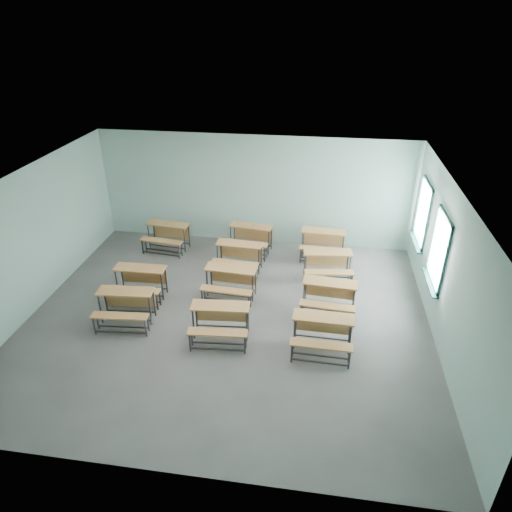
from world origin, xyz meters
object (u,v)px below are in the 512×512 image
at_px(desk_unit_r2c2, 328,262).
at_px(desk_unit_r3c2, 323,240).
at_px(desk_unit_r0c0, 125,303).
at_px(desk_unit_r1c1, 230,279).
at_px(desk_unit_r2c1, 238,254).
at_px(desk_unit_r3c0, 167,233).
at_px(desk_unit_r1c0, 139,279).
at_px(desk_unit_r3c1, 250,235).
at_px(desk_unit_r1c2, 329,294).
at_px(desk_unit_r0c1, 220,318).
at_px(desk_unit_r0c2, 322,330).

bearing_deg(desk_unit_r2c2, desk_unit_r3c2, 89.91).
bearing_deg(desk_unit_r0c0, desk_unit_r1c1, 27.81).
bearing_deg(desk_unit_r0c0, desk_unit_r2c1, 47.47).
bearing_deg(desk_unit_r0c0, desk_unit_r3c0, 88.97).
bearing_deg(desk_unit_r1c0, desk_unit_r0c0, -87.75).
relative_size(desk_unit_r3c0, desk_unit_r3c1, 0.99).
distance_m(desk_unit_r1c2, desk_unit_r2c2, 1.47).
distance_m(desk_unit_r0c1, desk_unit_r3c2, 4.47).
relative_size(desk_unit_r0c1, desk_unit_r3c1, 0.97).
relative_size(desk_unit_r0c0, desk_unit_r3c0, 0.98).
relative_size(desk_unit_r0c1, desk_unit_r1c0, 1.03).
height_order(desk_unit_r1c1, desk_unit_r3c2, same).
height_order(desk_unit_r0c1, desk_unit_r2c1, same).
relative_size(desk_unit_r0c2, desk_unit_r2c2, 0.95).
relative_size(desk_unit_r0c1, desk_unit_r2c1, 1.00).
height_order(desk_unit_r0c1, desk_unit_r3c0, same).
distance_m(desk_unit_r0c1, desk_unit_r1c2, 2.58).
height_order(desk_unit_r0c2, desk_unit_r1c2, same).
relative_size(desk_unit_r3c1, desk_unit_r3c2, 1.05).
distance_m(desk_unit_r1c0, desk_unit_r3c2, 5.09).
height_order(desk_unit_r1c0, desk_unit_r2c1, same).
xyz_separation_m(desk_unit_r2c2, desk_unit_r3c2, (-0.15, 1.23, 0.00)).
distance_m(desk_unit_r0c2, desk_unit_r1c1, 2.76).
relative_size(desk_unit_r0c2, desk_unit_r3c1, 0.94).
xyz_separation_m(desk_unit_r0c0, desk_unit_r0c1, (2.19, -0.24, 0.00)).
xyz_separation_m(desk_unit_r0c0, desk_unit_r3c1, (2.18, 3.77, 0.00)).
distance_m(desk_unit_r1c1, desk_unit_r3c2, 3.23).
bearing_deg(desk_unit_r1c1, desk_unit_r1c2, -3.19).
xyz_separation_m(desk_unit_r0c0, desk_unit_r1c2, (4.44, 1.04, 0.00)).
bearing_deg(desk_unit_r0c2, desk_unit_r3c1, 119.15).
bearing_deg(desk_unit_r0c2, desk_unit_r2c1, 129.12).
xyz_separation_m(desk_unit_r1c2, desk_unit_r3c0, (-4.65, 2.52, 0.00)).
relative_size(desk_unit_r1c0, desk_unit_r2c2, 0.94).
distance_m(desk_unit_r1c2, desk_unit_r3c1, 3.55).
bearing_deg(desk_unit_r1c0, desk_unit_r3c1, 49.63).
height_order(desk_unit_r0c1, desk_unit_r0c2, same).
bearing_deg(desk_unit_r3c2, desk_unit_r3c0, -174.89).
height_order(desk_unit_r2c1, desk_unit_r2c2, same).
bearing_deg(desk_unit_r3c2, desk_unit_r2c2, -80.31).
bearing_deg(desk_unit_r1c2, desk_unit_r0c0, -162.28).
height_order(desk_unit_r0c2, desk_unit_r1c1, same).
relative_size(desk_unit_r1c0, desk_unit_r1c2, 0.97).
xyz_separation_m(desk_unit_r2c1, desk_unit_r3c1, (0.12, 1.15, 0.00)).
distance_m(desk_unit_r0c1, desk_unit_r2c2, 3.52).
bearing_deg(desk_unit_r3c1, desk_unit_r3c0, -167.11).
xyz_separation_m(desk_unit_r2c2, desk_unit_r3c0, (-4.61, 1.05, 0.00)).
xyz_separation_m(desk_unit_r1c0, desk_unit_r2c1, (2.11, 1.60, 0.00)).
xyz_separation_m(desk_unit_r0c0, desk_unit_r1c0, (-0.06, 1.02, 0.00)).
xyz_separation_m(desk_unit_r0c1, desk_unit_r1c2, (2.25, 1.28, 0.00)).
bearing_deg(desk_unit_r3c1, desk_unit_r1c1, -84.36).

